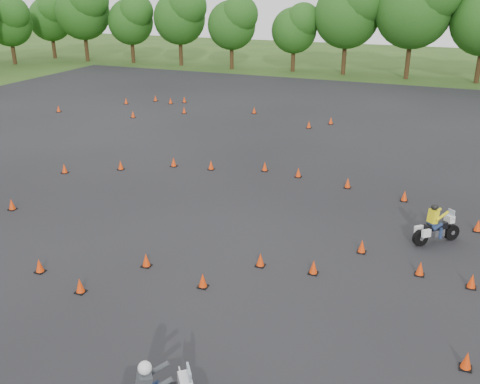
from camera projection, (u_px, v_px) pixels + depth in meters
The scene contains 5 objects.
ground at pixel (195, 267), 17.74m from camera, with size 140.00×140.00×0.00m, color #2D5119.
asphalt_pad at pixel (257, 202), 22.91m from camera, with size 62.00×62.00×0.00m, color black.
treeline at pixel (412, 33), 45.25m from camera, with size 87.25×32.26×11.00m.
traffic_cones at pixel (252, 200), 22.49m from camera, with size 36.05×33.04×0.45m.
rider_yellow at pixel (438, 224), 19.08m from camera, with size 1.95×0.60×1.50m, color yellow, non-canonical shape.
Camera 1 is at (7.16, -13.91, 8.84)m, focal length 40.00 mm.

